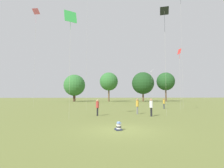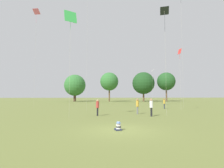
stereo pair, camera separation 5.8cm
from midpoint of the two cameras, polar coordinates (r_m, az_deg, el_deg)
The scene contains 16 objects.
ground_plane at distance 11.45m, azimuth 2.72°, elevation -14.79°, with size 300.00×300.00×0.00m, color olive.
seated_toddler at distance 11.31m, azimuth 2.03°, elevation -13.76°, with size 0.46×0.53×0.55m.
person_standing_0 at distance 18.89m, azimuth 12.59°, elevation -6.93°, with size 0.49×0.49×1.85m.
person_standing_1 at distance 29.90m, azimuth 16.55°, elevation -5.78°, with size 0.41×0.41×1.71m.
person_standing_2 at distance 18.93m, azimuth -4.86°, elevation -7.16°, with size 0.41×0.41×1.75m.
person_standing_3 at distance 20.84m, azimuth 8.18°, elevation -6.70°, with size 0.46×0.46×1.81m.
kite_0 at distance 37.17m, azimuth 21.42°, elevation 23.94°, with size 1.00×0.87×21.18m.
kite_1 at distance 39.45m, azimuth -23.63°, elevation 20.03°, with size 1.40×1.22×18.93m.
kite_2 at distance 18.26m, azimuth -13.50°, elevation 20.07°, with size 1.20×0.83×10.32m.
kite_3 at distance 37.03m, azimuth 12.85°, elevation 3.84°, with size 0.72×0.88×7.55m.
kite_4 at distance 22.00m, azimuth 16.67°, elevation 20.81°, with size 1.14×1.00×12.07m.
kite_5 at distance 28.16m, azimuth 21.09°, elevation 9.19°, with size 0.28×0.80×9.10m.
distant_tree_0 at distance 63.91m, azimuth -12.19°, elevation -0.40°, with size 7.60×7.60×9.63m.
distant_tree_1 at distance 61.74m, azimuth -1.06°, elevation 0.81°, with size 6.43×6.43×10.30m.
distant_tree_2 at distance 63.48m, azimuth 10.04°, elevation 0.28°, with size 7.88×7.88×10.52m.
distant_tree_3 at distance 66.55m, azimuth 17.09°, elevation 0.81°, with size 6.55×6.55×10.56m.
Camera 1 is at (-1.63, -11.12, 2.20)m, focal length 28.00 mm.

